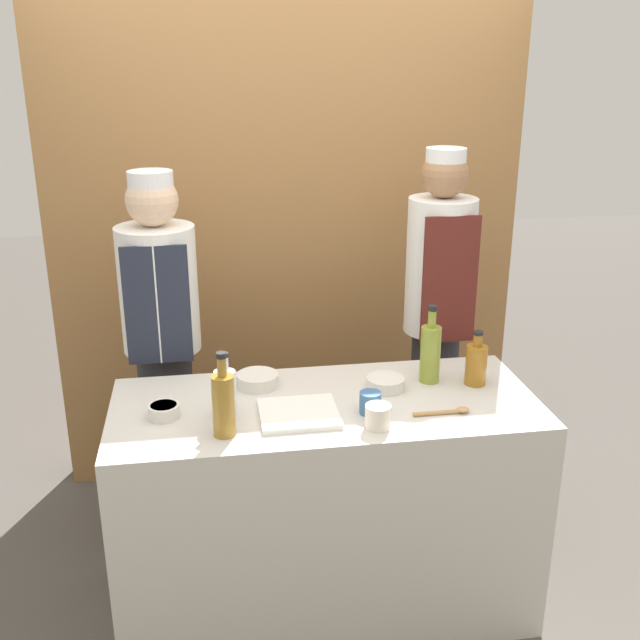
% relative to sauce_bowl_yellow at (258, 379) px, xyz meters
% --- Properties ---
extents(ground_plane, '(14.00, 14.00, 0.00)m').
position_rel_sauce_bowl_yellow_xyz_m(ground_plane, '(0.24, -0.19, -0.94)').
color(ground_plane, '#4C4742').
extents(cabinet_wall, '(2.33, 0.18, 2.40)m').
position_rel_sauce_bowl_yellow_xyz_m(cabinet_wall, '(0.24, 1.00, 0.26)').
color(cabinet_wall, olive).
rests_on(cabinet_wall, ground_plane).
extents(counter, '(1.60, 0.68, 0.91)m').
position_rel_sauce_bowl_yellow_xyz_m(counter, '(0.24, -0.19, -0.48)').
color(counter, beige).
rests_on(counter, ground_plane).
extents(sauce_bowl_yellow, '(0.16, 0.16, 0.05)m').
position_rel_sauce_bowl_yellow_xyz_m(sauce_bowl_yellow, '(0.00, 0.00, 0.00)').
color(sauce_bowl_yellow, silver).
rests_on(sauce_bowl_yellow, counter).
extents(sauce_bowl_green, '(0.15, 0.15, 0.05)m').
position_rel_sauce_bowl_yellow_xyz_m(sauce_bowl_green, '(0.49, -0.10, -0.00)').
color(sauce_bowl_green, silver).
rests_on(sauce_bowl_green, counter).
extents(sauce_bowl_orange, '(0.11, 0.11, 0.05)m').
position_rel_sauce_bowl_yellow_xyz_m(sauce_bowl_orange, '(-0.35, -0.21, -0.00)').
color(sauce_bowl_orange, silver).
rests_on(sauce_bowl_orange, counter).
extents(cutting_board, '(0.28, 0.26, 0.02)m').
position_rel_sauce_bowl_yellow_xyz_m(cutting_board, '(0.13, -0.28, -0.02)').
color(cutting_board, white).
rests_on(cutting_board, counter).
extents(bottle_oil, '(0.08, 0.08, 0.32)m').
position_rel_sauce_bowl_yellow_xyz_m(bottle_oil, '(0.68, -0.06, 0.10)').
color(bottle_oil, olive).
rests_on(bottle_oil, counter).
extents(bottle_vinegar, '(0.08, 0.08, 0.30)m').
position_rel_sauce_bowl_yellow_xyz_m(bottle_vinegar, '(-0.14, -0.38, 0.09)').
color(bottle_vinegar, olive).
rests_on(bottle_vinegar, counter).
extents(bottle_amber, '(0.08, 0.08, 0.22)m').
position_rel_sauce_bowl_yellow_xyz_m(bottle_amber, '(0.85, -0.11, 0.06)').
color(bottle_amber, '#9E661E').
rests_on(bottle_amber, counter).
extents(bottle_clear, '(0.08, 0.08, 0.25)m').
position_rel_sauce_bowl_yellow_xyz_m(bottle_clear, '(-0.13, -0.25, 0.07)').
color(bottle_clear, silver).
rests_on(bottle_clear, counter).
extents(cup_cream, '(0.09, 0.09, 0.08)m').
position_rel_sauce_bowl_yellow_xyz_m(cup_cream, '(0.39, -0.41, 0.01)').
color(cup_cream, silver).
rests_on(cup_cream, counter).
extents(cup_blue, '(0.08, 0.08, 0.08)m').
position_rel_sauce_bowl_yellow_xyz_m(cup_blue, '(0.39, -0.30, 0.01)').
color(cup_blue, '#386093').
rests_on(cup_blue, counter).
extents(wooden_spoon, '(0.21, 0.04, 0.02)m').
position_rel_sauce_bowl_yellow_xyz_m(wooden_spoon, '(0.66, -0.35, -0.02)').
color(wooden_spoon, '#B2844C').
rests_on(wooden_spoon, counter).
extents(chef_left, '(0.33, 0.33, 1.70)m').
position_rel_sauce_bowl_yellow_xyz_m(chef_left, '(-0.38, 0.42, -0.01)').
color(chef_left, '#28282D').
rests_on(chef_left, ground_plane).
extents(chef_right, '(0.31, 0.31, 1.77)m').
position_rel_sauce_bowl_yellow_xyz_m(chef_right, '(0.86, 0.42, 0.04)').
color(chef_right, '#28282D').
rests_on(chef_right, ground_plane).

